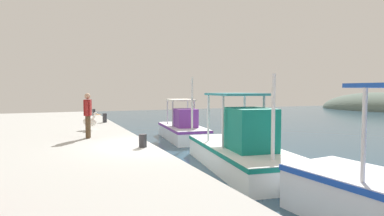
{
  "coord_description": "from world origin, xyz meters",
  "views": [
    {
      "loc": [
        10.03,
        -2.95,
        2.61
      ],
      "look_at": [
        -2.67,
        2.6,
        1.82
      ],
      "focal_mm": 29.15,
      "sensor_mm": 36.0,
      "label": 1
    }
  ],
  "objects_px": {
    "fishing_boat_second": "(242,150)",
    "fisherman_standing": "(88,113)",
    "mooring_bollard_nearest": "(94,112)",
    "mooring_bollard_third": "(143,141)",
    "mooring_bollard_second": "(105,118)",
    "fishing_boat_nearest": "(183,129)",
    "pelican": "(90,121)"
  },
  "relations": [
    {
      "from": "pelican",
      "to": "mooring_bollard_nearest",
      "type": "bearing_deg",
      "value": 172.73
    },
    {
      "from": "pelican",
      "to": "mooring_bollard_nearest",
      "type": "xyz_separation_m",
      "value": [
        -8.68,
        1.11,
        -0.17
      ]
    },
    {
      "from": "fishing_boat_nearest",
      "to": "fisherman_standing",
      "type": "height_order",
      "value": "fishing_boat_nearest"
    },
    {
      "from": "fishing_boat_second",
      "to": "fisherman_standing",
      "type": "distance_m",
      "value": 5.92
    },
    {
      "from": "fishing_boat_second",
      "to": "fishing_boat_nearest",
      "type": "bearing_deg",
      "value": 174.92
    },
    {
      "from": "fishing_boat_second",
      "to": "mooring_bollard_third",
      "type": "bearing_deg",
      "value": -108.9
    },
    {
      "from": "fisherman_standing",
      "to": "mooring_bollard_third",
      "type": "relative_size",
      "value": 4.06
    },
    {
      "from": "fisherman_standing",
      "to": "mooring_bollard_second",
      "type": "distance_m",
      "value": 5.9
    },
    {
      "from": "fishing_boat_second",
      "to": "mooring_bollard_third",
      "type": "relative_size",
      "value": 14.21
    },
    {
      "from": "pelican",
      "to": "mooring_bollard_third",
      "type": "distance_m",
      "value": 5.34
    },
    {
      "from": "mooring_bollard_second",
      "to": "mooring_bollard_third",
      "type": "height_order",
      "value": "mooring_bollard_second"
    },
    {
      "from": "fisherman_standing",
      "to": "mooring_bollard_third",
      "type": "xyz_separation_m",
      "value": [
        2.71,
        1.41,
        -0.73
      ]
    },
    {
      "from": "pelican",
      "to": "mooring_bollard_third",
      "type": "bearing_deg",
      "value": 11.99
    },
    {
      "from": "mooring_bollard_second",
      "to": "mooring_bollard_nearest",
      "type": "bearing_deg",
      "value": 180.0
    },
    {
      "from": "pelican",
      "to": "fisherman_standing",
      "type": "distance_m",
      "value": 2.58
    },
    {
      "from": "fishing_boat_second",
      "to": "mooring_bollard_nearest",
      "type": "xyz_separation_m",
      "value": [
        -14.94,
        -3.04,
        0.36
      ]
    },
    {
      "from": "pelican",
      "to": "mooring_bollard_second",
      "type": "distance_m",
      "value": 3.37
    },
    {
      "from": "mooring_bollard_second",
      "to": "pelican",
      "type": "bearing_deg",
      "value": -19.2
    },
    {
      "from": "fishing_boat_nearest",
      "to": "fisherman_standing",
      "type": "relative_size",
      "value": 2.84
    },
    {
      "from": "mooring_bollard_second",
      "to": "fishing_boat_nearest",
      "type": "bearing_deg",
      "value": 52.0
    },
    {
      "from": "fishing_boat_nearest",
      "to": "mooring_bollard_second",
      "type": "height_order",
      "value": "fishing_boat_nearest"
    },
    {
      "from": "mooring_bollard_third",
      "to": "fishing_boat_nearest",
      "type": "bearing_deg",
      "value": 146.95
    },
    {
      "from": "mooring_bollard_nearest",
      "to": "mooring_bollard_second",
      "type": "bearing_deg",
      "value": 0.0
    },
    {
      "from": "fishing_boat_nearest",
      "to": "mooring_bollard_second",
      "type": "bearing_deg",
      "value": -128.0
    },
    {
      "from": "pelican",
      "to": "mooring_bollard_second",
      "type": "bearing_deg",
      "value": 160.8
    },
    {
      "from": "fishing_boat_nearest",
      "to": "mooring_bollard_third",
      "type": "height_order",
      "value": "fishing_boat_nearest"
    },
    {
      "from": "mooring_bollard_second",
      "to": "mooring_bollard_third",
      "type": "bearing_deg",
      "value": -0.0
    },
    {
      "from": "mooring_bollard_nearest",
      "to": "mooring_bollard_third",
      "type": "bearing_deg",
      "value": -0.0
    },
    {
      "from": "mooring_bollard_nearest",
      "to": "mooring_bollard_second",
      "type": "relative_size",
      "value": 0.89
    },
    {
      "from": "fishing_boat_nearest",
      "to": "fishing_boat_second",
      "type": "distance_m",
      "value": 6.63
    },
    {
      "from": "fishing_boat_nearest",
      "to": "mooring_bollard_nearest",
      "type": "distance_m",
      "value": 9.09
    },
    {
      "from": "fishing_boat_second",
      "to": "mooring_bollard_second",
      "type": "distance_m",
      "value": 9.92
    }
  ]
}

